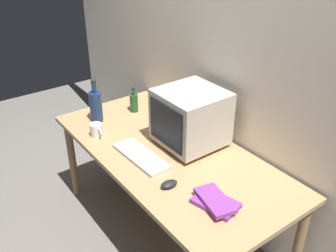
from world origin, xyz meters
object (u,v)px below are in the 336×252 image
(computer_mouse, at_px, (169,184))
(book_stack, at_px, (215,202))
(crt_monitor, at_px, (190,118))
(bottle_tall, at_px, (96,105))
(metal_canister, at_px, (174,113))
(keyboard, at_px, (141,156))
(mug, at_px, (96,130))
(bottle_short, at_px, (134,102))

(computer_mouse, xyz_separation_m, book_stack, (0.26, 0.10, 0.01))
(crt_monitor, relative_size, book_stack, 1.51)
(bottle_tall, xyz_separation_m, book_stack, (1.18, 0.07, -0.10))
(computer_mouse, bearing_deg, metal_canister, 145.70)
(crt_monitor, relative_size, metal_canister, 2.60)
(book_stack, bearing_deg, keyboard, -172.87)
(keyboard, relative_size, book_stack, 1.63)
(crt_monitor, height_order, mug, crt_monitor)
(metal_canister, bearing_deg, book_stack, -23.35)
(keyboard, xyz_separation_m, metal_canister, (-0.24, 0.43, 0.06))
(crt_monitor, bearing_deg, mug, -135.63)
(bottle_short, bearing_deg, computer_mouse, -20.27)
(computer_mouse, height_order, metal_canister, metal_canister)
(keyboard, bearing_deg, bottle_tall, 177.43)
(crt_monitor, distance_m, computer_mouse, 0.49)
(computer_mouse, distance_m, bottle_short, 0.95)
(crt_monitor, distance_m, mug, 0.64)
(crt_monitor, xyz_separation_m, keyboard, (-0.05, -0.34, -0.18))
(crt_monitor, relative_size, bottle_short, 1.93)
(metal_canister, bearing_deg, bottle_tall, -129.58)
(bottle_short, xyz_separation_m, metal_canister, (0.32, 0.13, -0.00))
(keyboard, relative_size, computer_mouse, 4.20)
(crt_monitor, relative_size, bottle_tall, 1.19)
(keyboard, bearing_deg, book_stack, 5.04)
(keyboard, distance_m, book_stack, 0.59)
(crt_monitor, relative_size, mug, 3.25)
(bottle_tall, height_order, bottle_short, bottle_tall)
(metal_canister, bearing_deg, keyboard, -60.62)
(keyboard, height_order, metal_canister, metal_canister)
(book_stack, bearing_deg, crt_monitor, 153.35)
(mug, bearing_deg, computer_mouse, 5.42)
(bottle_tall, xyz_separation_m, mug, (0.19, -0.10, -0.08))
(mug, bearing_deg, book_stack, 9.76)
(crt_monitor, xyz_separation_m, metal_canister, (-0.29, 0.09, -0.12))
(bottle_short, bearing_deg, metal_canister, 21.81)
(metal_canister, bearing_deg, bottle_short, -158.19)
(computer_mouse, distance_m, mug, 0.73)
(computer_mouse, xyz_separation_m, bottle_short, (-0.89, 0.33, 0.06))
(crt_monitor, distance_m, metal_canister, 0.33)
(bottle_short, distance_m, metal_canister, 0.35)
(computer_mouse, relative_size, metal_canister, 0.67)
(bottle_tall, height_order, mug, bottle_tall)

